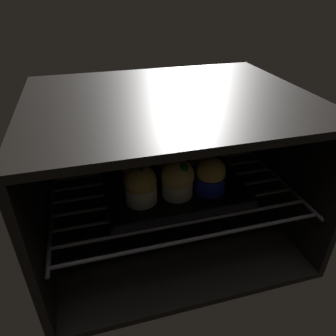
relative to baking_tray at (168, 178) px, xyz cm
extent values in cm
cube|color=black|center=(0.00, -1.22, -15.44)|extent=(59.00, 47.00, 1.50)
cube|color=black|center=(0.00, -1.22, 20.06)|extent=(59.00, 47.00, 1.50)
cube|color=black|center=(0.00, 21.53, 2.31)|extent=(59.00, 1.50, 34.00)
cube|color=black|center=(-28.75, -1.22, 2.31)|extent=(1.50, 47.00, 34.00)
cube|color=black|center=(28.75, -1.22, 2.31)|extent=(1.50, 47.00, 34.00)
cylinder|color=#4C494C|center=(0.00, -20.22, -1.09)|extent=(54.00, 0.80, 0.80)
cylinder|color=#4C494C|center=(0.00, -15.47, -1.09)|extent=(54.00, 0.80, 0.80)
cylinder|color=#4C494C|center=(0.00, -10.72, -1.09)|extent=(54.00, 0.80, 0.80)
cylinder|color=#4C494C|center=(0.00, -5.97, -1.09)|extent=(54.00, 0.80, 0.80)
cylinder|color=#4C494C|center=(0.00, -1.22, -1.09)|extent=(54.00, 0.80, 0.80)
cylinder|color=#4C494C|center=(0.00, 3.53, -1.09)|extent=(54.00, 0.80, 0.80)
cylinder|color=#4C494C|center=(0.00, 8.28, -1.09)|extent=(54.00, 0.80, 0.80)
cylinder|color=#4C494C|center=(0.00, 13.03, -1.09)|extent=(54.00, 0.80, 0.80)
cylinder|color=#4C494C|center=(0.00, 17.78, -1.09)|extent=(54.00, 0.80, 0.80)
cylinder|color=#4C494C|center=(-27.00, -1.22, -1.09)|extent=(0.80, 42.00, 0.80)
cylinder|color=#4C494C|center=(27.00, -1.22, -1.09)|extent=(0.80, 42.00, 0.80)
cube|color=black|center=(0.00, 0.00, -0.09)|extent=(31.24, 31.24, 1.20)
cube|color=black|center=(0.00, -15.22, 1.01)|extent=(31.24, 0.80, 1.00)
cube|color=black|center=(0.00, 15.22, 1.01)|extent=(31.24, 0.80, 1.00)
cube|color=black|center=(-15.22, 0.00, 1.01)|extent=(0.80, 31.24, 1.00)
cube|color=black|center=(15.22, 0.00, 1.01)|extent=(0.80, 31.24, 1.00)
cylinder|color=silver|center=(-8.07, -7.77, 2.49)|extent=(6.71, 6.71, 3.94)
sphere|color=gold|center=(-8.07, -7.77, 5.65)|extent=(6.73, 6.73, 6.73)
sphere|color=#19511E|center=(-7.94, -8.27, 7.85)|extent=(2.30, 2.30, 2.30)
cylinder|color=silver|center=(0.06, -7.64, 2.49)|extent=(6.71, 6.71, 3.94)
sphere|color=#DBBC60|center=(0.06, -7.64, 5.50)|extent=(7.25, 7.25, 7.25)
sphere|color=#19511E|center=(0.71, -9.01, 7.82)|extent=(2.44, 2.44, 2.44)
cylinder|color=#1928B7|center=(7.45, -8.09, 2.49)|extent=(6.71, 6.71, 3.94)
sphere|color=gold|center=(7.45, -8.09, 5.59)|extent=(6.45, 6.45, 6.45)
cylinder|color=#7A238C|center=(-7.74, -0.18, 2.49)|extent=(6.71, 6.71, 3.94)
sphere|color=#DBBC60|center=(-7.74, -0.18, 5.48)|extent=(6.74, 6.74, 6.74)
cylinder|color=#1928B7|center=(0.13, 0.25, 2.49)|extent=(6.71, 6.71, 3.94)
sphere|color=gold|center=(0.13, 0.25, 5.62)|extent=(6.91, 6.91, 6.91)
sphere|color=#19511E|center=(0.05, 0.38, 8.41)|extent=(2.16, 2.16, 2.16)
cylinder|color=#7A238C|center=(7.37, -0.28, 2.49)|extent=(6.71, 6.71, 3.94)
sphere|color=gold|center=(7.37, -0.28, 5.80)|extent=(6.88, 6.88, 6.88)
sphere|color=#1E6023|center=(7.10, -0.01, 8.17)|extent=(1.61, 1.61, 1.61)
cylinder|color=#0C8C84|center=(-7.81, 7.88, 2.49)|extent=(6.71, 6.71, 3.94)
sphere|color=gold|center=(-7.81, 7.88, 5.10)|extent=(7.15, 7.15, 7.15)
sphere|color=#1E6023|center=(-6.28, 7.64, 7.98)|extent=(1.90, 1.90, 1.90)
cylinder|color=#1928B7|center=(0.38, 7.34, 2.49)|extent=(6.71, 6.71, 3.94)
sphere|color=gold|center=(0.38, 7.34, 5.25)|extent=(6.98, 6.98, 6.98)
cylinder|color=#7A238C|center=(7.81, 7.78, 2.49)|extent=(6.71, 6.71, 3.94)
sphere|color=gold|center=(7.81, 7.78, 5.84)|extent=(6.92, 6.92, 6.92)
sphere|color=#28702D|center=(8.40, 8.02, 8.09)|extent=(2.24, 2.24, 2.24)
camera|label=1|loc=(-16.94, -61.24, 41.59)|focal=33.46mm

